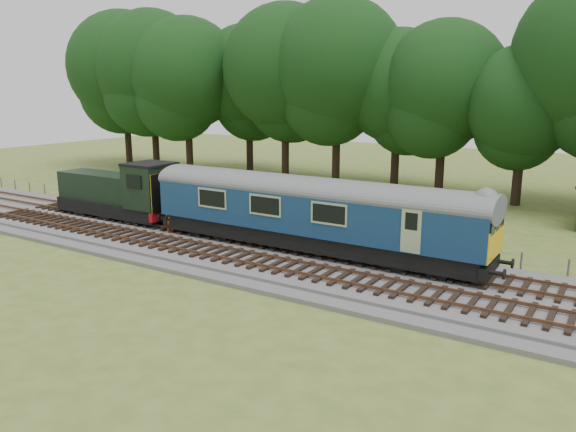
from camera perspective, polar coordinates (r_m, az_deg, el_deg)
The scene contains 9 objects.
ground at distance 30.15m, azimuth -6.34°, elevation -3.52°, with size 120.00×120.00×0.00m, color #4D6826.
ballast at distance 30.10m, azimuth -6.34°, elevation -3.20°, with size 70.00×7.00×0.35m, color #4C4C4F.
track_north at distance 31.10m, azimuth -4.75°, elevation -2.18°, with size 67.20×2.40×0.21m.
track_south at distance 28.86m, azimuth -8.33°, elevation -3.47°, with size 67.20×2.40×0.21m.
fence at distance 33.65m, azimuth -1.57°, elevation -1.71°, with size 64.00×0.12×1.00m, color #6B6054, non-canonical shape.
tree_line at distance 48.84m, azimuth 9.92°, elevation 2.69°, with size 70.00×8.00×18.00m, color black, non-canonical shape.
dmu_railcar at distance 28.23m, azimuth 2.32°, elevation 0.87°, with size 18.05×2.86×3.88m.
shunter_loco at distance 37.17m, azimuth -16.65°, elevation 2.26°, with size 8.91×2.60×3.38m.
worker at distance 32.77m, azimuth -11.92°, elevation -0.27°, with size 0.60×0.40×1.66m, color #E63F0C.
Camera 1 is at (18.14, -22.55, 8.46)m, focal length 35.00 mm.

